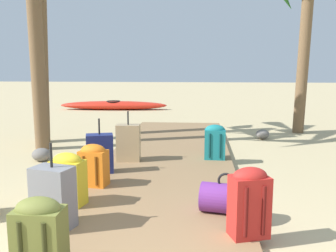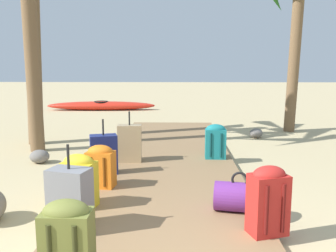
# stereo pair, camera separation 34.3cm
# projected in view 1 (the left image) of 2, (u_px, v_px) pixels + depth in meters

# --- Properties ---
(ground_plane) EXTENTS (60.00, 60.00, 0.00)m
(ground_plane) POSITION_uv_depth(u_px,v_px,m) (162.00, 181.00, 4.85)
(ground_plane) COLOR tan
(boardwalk) EXTENTS (1.96, 7.64, 0.08)m
(boardwalk) POSITION_uv_depth(u_px,v_px,m) (167.00, 163.00, 5.60)
(boardwalk) COLOR olive
(boardwalk) RESTS_ON ground
(backpack_olive) EXTENTS (0.34, 0.25, 0.54)m
(backpack_olive) POSITION_uv_depth(u_px,v_px,m) (39.00, 233.00, 2.53)
(backpack_olive) COLOR olive
(backpack_olive) RESTS_ON boardwalk
(backpack_yellow) EXTENTS (0.37, 0.28, 0.55)m
(backpack_yellow) POSITION_uv_depth(u_px,v_px,m) (68.00, 177.00, 3.78)
(backpack_yellow) COLOR gold
(backpack_yellow) RESTS_ON boardwalk
(backpack_red) EXTENTS (0.36, 0.30, 0.60)m
(backpack_red) POSITION_uv_depth(u_px,v_px,m) (249.00, 200.00, 3.06)
(backpack_red) COLOR red
(backpack_red) RESTS_ON boardwalk
(suitcase_navy) EXTENTS (0.40, 0.30, 0.73)m
(suitcase_navy) POSITION_uv_depth(u_px,v_px,m) (100.00, 153.00, 4.94)
(suitcase_navy) COLOR navy
(suitcase_navy) RESTS_ON boardwalk
(backpack_orange) EXTENTS (0.35, 0.27, 0.51)m
(backpack_orange) POSITION_uv_depth(u_px,v_px,m) (94.00, 164.00, 4.39)
(backpack_orange) COLOR orange
(backpack_orange) RESTS_ON boardwalk
(duffel_bag_purple) EXTENTS (0.53, 0.38, 0.40)m
(duffel_bag_purple) POSITION_uv_depth(u_px,v_px,m) (225.00, 198.00, 3.59)
(duffel_bag_purple) COLOR #6B2D84
(duffel_bag_purple) RESTS_ON boardwalk
(suitcase_grey) EXTENTS (0.39, 0.31, 0.77)m
(suitcase_grey) POSITION_uv_depth(u_px,v_px,m) (53.00, 197.00, 3.24)
(suitcase_grey) COLOR slate
(suitcase_grey) RESTS_ON boardwalk
(suitcase_tan) EXTENTS (0.36, 0.24, 0.76)m
(suitcase_tan) POSITION_uv_depth(u_px,v_px,m) (128.00, 143.00, 5.55)
(suitcase_tan) COLOR tan
(suitcase_tan) RESTS_ON boardwalk
(backpack_teal) EXTENTS (0.32, 0.22, 0.54)m
(backpack_teal) POSITION_uv_depth(u_px,v_px,m) (215.00, 141.00, 5.65)
(backpack_teal) COLOR #197A7F
(backpack_teal) RESTS_ON boardwalk
(kayak) EXTENTS (3.72, 0.84, 0.31)m
(kayak) POSITION_uv_depth(u_px,v_px,m) (114.00, 105.00, 12.78)
(kayak) COLOR red
(kayak) RESTS_ON ground
(rock_left_mid) EXTENTS (0.36, 0.34, 0.21)m
(rock_left_mid) POSITION_uv_depth(u_px,v_px,m) (42.00, 155.00, 5.87)
(rock_left_mid) COLOR slate
(rock_left_mid) RESTS_ON ground
(rock_right_near) EXTENTS (0.40, 0.40, 0.20)m
(rock_right_near) POSITION_uv_depth(u_px,v_px,m) (262.00, 134.00, 7.64)
(rock_right_near) COLOR slate
(rock_right_near) RESTS_ON ground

